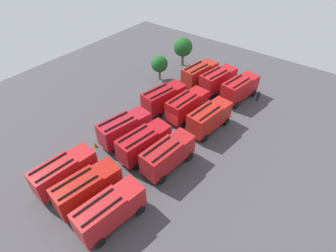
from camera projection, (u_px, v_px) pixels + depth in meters
The scene contains 19 objects.
ground_plane at pixel (168, 134), 38.15m from camera, with size 64.54×64.54×0.00m, color #423F44.
fire_truck_0 at pixel (110, 210), 26.38m from camera, with size 7.46×3.54×3.88m.
fire_truck_1 at pixel (168, 154), 32.12m from camera, with size 7.40×3.31×3.88m.
fire_truck_2 at pixel (209, 117), 37.52m from camera, with size 7.43×3.42×3.88m.
fire_truck_3 at pixel (240, 88), 43.32m from camera, with size 7.49×3.64×3.88m.
fire_truck_4 at pixel (87, 188), 28.41m from camera, with size 7.49×3.65×3.88m.
fire_truck_5 at pixel (144, 142), 33.68m from camera, with size 7.47×3.57×3.88m.
fire_truck_6 at pixel (187, 105), 39.72m from camera, with size 7.40×3.30×3.88m.
fire_truck_7 at pixel (218, 79), 45.30m from camera, with size 7.49×3.64×3.88m.
fire_truck_8 at pixel (64, 171), 30.09m from camera, with size 7.39×3.27×3.88m.
fire_truck_9 at pixel (124, 128), 35.79m from camera, with size 7.52×3.78×3.88m.
fire_truck_10 at pixel (164, 98), 41.18m from camera, with size 7.50×3.71×3.88m.
fire_truck_11 at pixel (200, 73), 46.87m from camera, with size 7.46×3.53×3.88m.
firefighter_0 at pixel (258, 96), 43.84m from camera, with size 0.47×0.46×1.66m.
firefighter_1 at pixel (121, 121), 38.77m from camera, with size 0.44×0.48×1.68m.
tree_0 at pixel (159, 64), 47.66m from camera, with size 2.90×2.90×4.49m.
tree_1 at pixel (183, 47), 51.45m from camera, with size 3.53×3.53×5.48m.
traffic_cone_0 at pixel (95, 145), 35.96m from camera, with size 0.51×0.51×0.73m, color #F2600C.
traffic_cone_1 at pixel (160, 122), 39.54m from camera, with size 0.49×0.49×0.70m, color #F2600C.
Camera 1 is at (-22.73, -17.44, 25.21)m, focal length 29.43 mm.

